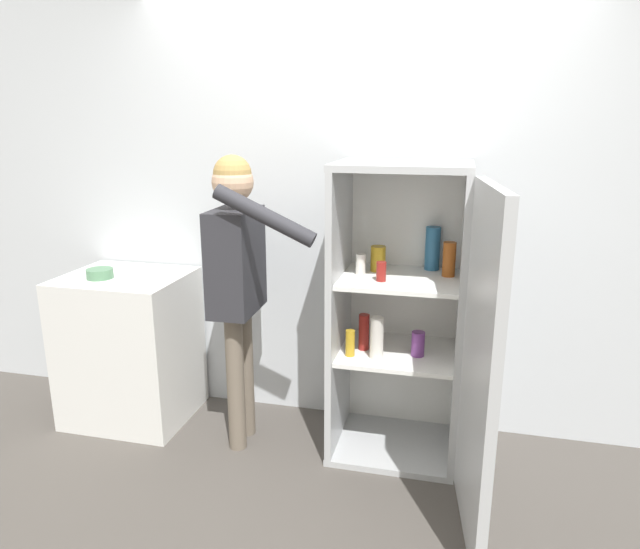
# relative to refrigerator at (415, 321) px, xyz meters

# --- Properties ---
(ground_plane) EXTENTS (12.00, 12.00, 0.00)m
(ground_plane) POSITION_rel_refrigerator_xyz_m (-0.42, -0.54, -0.81)
(ground_plane) COLOR #4C4742
(wall_back) EXTENTS (7.00, 0.06, 2.55)m
(wall_back) POSITION_rel_refrigerator_xyz_m (-0.42, 0.44, 0.46)
(wall_back) COLOR silver
(wall_back) RESTS_ON ground_plane
(refrigerator) EXTENTS (0.82, 1.27, 1.61)m
(refrigerator) POSITION_rel_refrigerator_xyz_m (0.00, 0.00, 0.00)
(refrigerator) COLOR #B7BABC
(refrigerator) RESTS_ON ground_plane
(person) EXTENTS (0.62, 0.51, 1.65)m
(person) POSITION_rel_refrigerator_xyz_m (-0.96, -0.04, 0.25)
(person) COLOR #726656
(person) RESTS_ON ground_plane
(counter) EXTENTS (0.72, 0.62, 0.92)m
(counter) POSITION_rel_refrigerator_xyz_m (-1.74, 0.08, -0.35)
(counter) COLOR white
(counter) RESTS_ON ground_plane
(bowl) EXTENTS (0.15, 0.15, 0.06)m
(bowl) POSITION_rel_refrigerator_xyz_m (-1.84, -0.00, 0.14)
(bowl) COLOR #517F5B
(bowl) RESTS_ON counter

